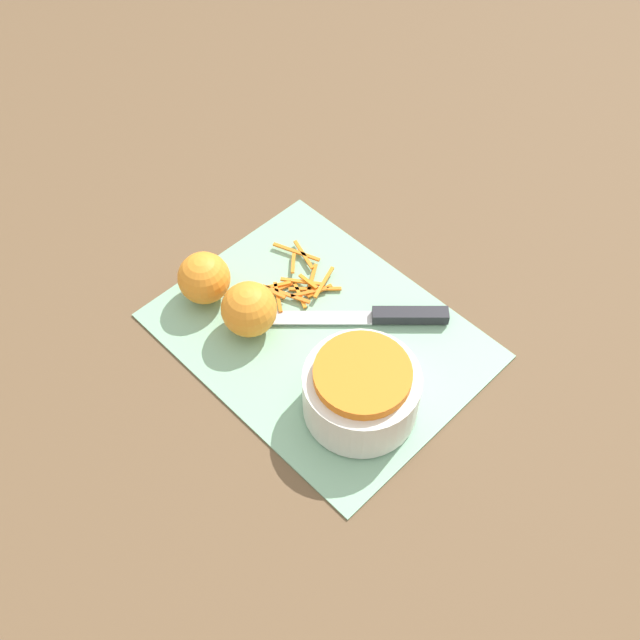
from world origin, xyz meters
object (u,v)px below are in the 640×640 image
object	(u,v)px
knife	(386,316)
orange_left	(204,278)
bowl_speckled	(361,390)
orange_right	(249,309)

from	to	relation	value
knife	orange_left	size ratio (longest dim) A/B	2.85
bowl_speckled	knife	size ratio (longest dim) A/B	0.70
orange_left	knife	bearing A→B (deg)	-144.39
knife	orange_left	distance (m)	0.25
bowl_speckled	orange_left	bearing A→B (deg)	4.23
bowl_speckled	orange_right	size ratio (longest dim) A/B	1.92
bowl_speckled	orange_right	world-z (taller)	bowl_speckled
orange_left	orange_right	xyz separation A→B (m)	(-0.08, -0.01, 0.00)
knife	bowl_speckled	bearing A→B (deg)	74.28
bowl_speckled	knife	distance (m)	0.15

